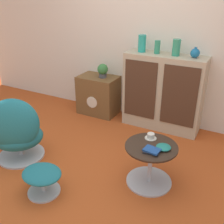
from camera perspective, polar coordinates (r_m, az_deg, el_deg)
ground_plane at (r=2.96m, az=-5.98°, el=-13.86°), size 12.00×12.00×0.00m
wall_back at (r=3.87m, az=7.77°, el=16.82°), size 6.40×0.06×2.60m
sideboard at (r=3.76m, az=11.02°, el=4.20°), size 1.09×0.38×1.07m
tv_console at (r=4.22m, az=-2.95°, el=3.73°), size 0.61×0.42×0.61m
egg_chair at (r=3.21m, az=-20.15°, el=-4.02°), size 0.77×0.76×0.81m
ottoman at (r=2.73m, az=-14.98°, el=-13.42°), size 0.40×0.34×0.27m
coffee_table at (r=2.77m, az=8.29°, el=-11.06°), size 0.53×0.53×0.45m
vase_leftmost at (r=3.69m, az=6.55°, el=14.61°), size 0.11×0.11×0.23m
vase_inner_left at (r=3.63m, az=9.83°, el=13.75°), size 0.08×0.08×0.17m
vase_inner_right at (r=3.55m, az=13.83°, el=13.47°), size 0.10×0.10×0.21m
vase_rightmost at (r=3.51m, az=17.64°, el=12.13°), size 0.12×0.12×0.13m
potted_plant at (r=4.04m, az=-2.03°, el=9.08°), size 0.16×0.16×0.21m
teacup at (r=2.76m, az=8.43°, el=-5.28°), size 0.12×0.12×0.06m
book_stack at (r=2.55m, az=8.64°, el=-8.28°), size 0.17×0.13×0.03m
bowl at (r=2.62m, az=11.13°, el=-7.51°), size 0.15×0.15×0.04m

